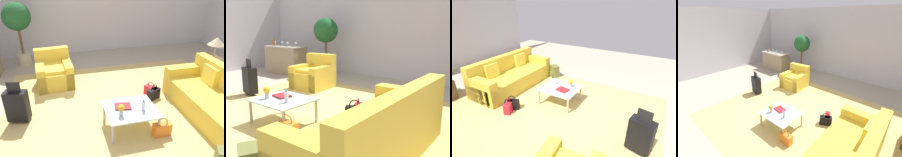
# 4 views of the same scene
# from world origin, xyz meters

# --- Properties ---
(ground_plane) EXTENTS (12.00, 12.00, 0.00)m
(ground_plane) POSITION_xyz_m (0.00, 0.00, 0.00)
(ground_plane) COLOR #A89E89
(wall_back) EXTENTS (10.24, 0.12, 3.10)m
(wall_back) POSITION_xyz_m (0.00, 4.06, 1.55)
(wall_back) COLOR silver
(wall_back) RESTS_ON ground
(area_rug) EXTENTS (5.20, 4.40, 0.01)m
(area_rug) POSITION_xyz_m (0.60, 0.20, 0.00)
(area_rug) COLOR tan
(area_rug) RESTS_ON ground
(couch) EXTENTS (0.99, 2.45, 0.90)m
(couch) POSITION_xyz_m (2.20, -0.60, 0.31)
(couch) COLOR gold
(couch) RESTS_ON ground
(armchair) EXTENTS (0.93, 1.00, 0.86)m
(armchair) POSITION_xyz_m (-0.91, 1.67, 0.30)
(armchair) COLOR gold
(armchair) RESTS_ON ground
(coffee_table) EXTENTS (0.92, 0.79, 0.42)m
(coffee_table) POSITION_xyz_m (0.40, -0.50, 0.37)
(coffee_table) COLOR silver
(coffee_table) RESTS_ON ground
(water_bottle) EXTENTS (0.06, 0.06, 0.20)m
(water_bottle) POSITION_xyz_m (0.60, -0.60, 0.51)
(water_bottle) COLOR silver
(water_bottle) RESTS_ON coffee_table
(coffee_table_book) EXTENTS (0.33, 0.27, 0.03)m
(coffee_table_book) POSITION_xyz_m (0.28, -0.42, 0.43)
(coffee_table_book) COLOR maroon
(coffee_table_book) RESTS_ON coffee_table
(flower_vase) EXTENTS (0.11, 0.11, 0.21)m
(flower_vase) POSITION_xyz_m (0.18, -0.65, 0.54)
(flower_vase) COLOR #B2B7BC
(flower_vase) RESTS_ON coffee_table
(side_table) EXTENTS (0.62, 0.62, 0.52)m
(side_table) POSITION_xyz_m (3.20, 1.00, 0.26)
(side_table) COLOR #513823
(side_table) RESTS_ON ground
(table_lamp) EXTENTS (0.43, 0.43, 0.60)m
(table_lamp) POSITION_xyz_m (3.20, 1.00, 1.00)
(table_lamp) COLOR #ADA899
(table_lamp) RESTS_ON side_table
(suitcase_black) EXTENTS (0.44, 0.31, 0.85)m
(suitcase_black) POSITION_xyz_m (-1.60, 0.20, 0.36)
(suitcase_black) COLOR black
(suitcase_black) RESTS_ON ground
(handbag_black) EXTENTS (0.35, 0.27, 0.36)m
(handbag_black) POSITION_xyz_m (1.25, 0.34, 0.13)
(handbag_black) COLOR black
(handbag_black) RESTS_ON ground
(handbag_orange) EXTENTS (0.32, 0.15, 0.36)m
(handbag_orange) POSITION_xyz_m (0.88, -0.84, 0.13)
(handbag_orange) COLOR orange
(handbag_orange) RESTS_ON ground
(handbag_red) EXTENTS (0.26, 0.35, 0.36)m
(handbag_red) POSITION_xyz_m (1.23, 0.47, 0.13)
(handbag_red) COLOR red
(handbag_red) RESTS_ON ground
(potted_ficus) EXTENTS (0.80, 0.80, 1.87)m
(potted_ficus) POSITION_xyz_m (-1.80, 3.20, 1.32)
(potted_ficus) COLOR #BCB299
(potted_ficus) RESTS_ON ground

